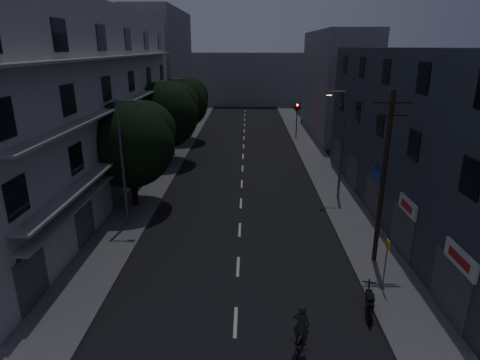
{
  "coord_description": "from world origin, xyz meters",
  "views": [
    {
      "loc": [
        0.46,
        -12.15,
        11.05
      ],
      "look_at": [
        0.0,
        12.0,
        3.0
      ],
      "focal_mm": 30.0,
      "sensor_mm": 36.0,
      "label": 1
    }
  ],
  "objects_px": {
    "motorcycle": "(369,303)",
    "utility_pole": "(384,176)",
    "cyclist": "(301,337)",
    "bus_stop_sign": "(386,256)"
  },
  "relations": [
    {
      "from": "motorcycle",
      "to": "utility_pole",
      "type": "bearing_deg",
      "value": 82.74
    },
    {
      "from": "utility_pole",
      "to": "motorcycle",
      "type": "height_order",
      "value": "utility_pole"
    },
    {
      "from": "utility_pole",
      "to": "motorcycle",
      "type": "bearing_deg",
      "value": -109.26
    },
    {
      "from": "utility_pole",
      "to": "motorcycle",
      "type": "xyz_separation_m",
      "value": [
        -1.55,
        -4.43,
        -4.34
      ]
    },
    {
      "from": "motorcycle",
      "to": "cyclist",
      "type": "xyz_separation_m",
      "value": [
        -3.27,
        -2.42,
        0.2
      ]
    },
    {
      "from": "motorcycle",
      "to": "cyclist",
      "type": "height_order",
      "value": "cyclist"
    },
    {
      "from": "bus_stop_sign",
      "to": "cyclist",
      "type": "bearing_deg",
      "value": -136.78
    },
    {
      "from": "utility_pole",
      "to": "bus_stop_sign",
      "type": "relative_size",
      "value": 3.56
    },
    {
      "from": "utility_pole",
      "to": "cyclist",
      "type": "xyz_separation_m",
      "value": [
        -4.81,
        -6.85,
        -4.15
      ]
    },
    {
      "from": "cyclist",
      "to": "bus_stop_sign",
      "type": "bearing_deg",
      "value": 62.39
    }
  ]
}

